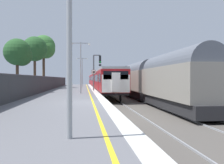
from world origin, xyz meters
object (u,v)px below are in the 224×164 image
Objects in this scene: platform_lamp_mid at (81,63)px; platform_lamp_far at (82,70)px; background_tree_centre at (19,53)px; background_tree_right at (35,50)px; freight_train_adjacent_track at (139,79)px; speed_limit_sign at (94,77)px; platform_lamp_near at (69,0)px; signal_gantry at (96,68)px; background_tree_left at (44,48)px; commuter_train_at_platform at (99,80)px.

platform_lamp_far is at bearing 90.00° from platform_lamp_mid.
background_tree_right is (-0.27, 10.83, 1.54)m from background_tree_centre.
freight_train_adjacent_track is 16.74m from platform_lamp_far.
platform_lamp_near is (-1.51, -25.71, 1.73)m from speed_limit_sign.
background_tree_right is (-8.76, 4.88, 2.82)m from signal_gantry.
platform_lamp_far is at bearing 95.15° from speed_limit_sign.
platform_lamp_mid is 6.94m from background_tree_centre.
platform_lamp_near reaches higher than platform_lamp_mid.
background_tree_left is 1.14× the size of background_tree_right.
background_tree_left is at bearing 88.56° from background_tree_centre.
platform_lamp_mid is (-1.89, -7.81, 0.20)m from signal_gantry.
platform_lamp_near reaches higher than signal_gantry.
speed_limit_sign is at bearing 18.03° from background_tree_centre.
speed_limit_sign is 4.96m from platform_lamp_mid.
background_tree_right is (-0.67, -5.16, -0.88)m from background_tree_left.
platform_lamp_near is 39.69m from background_tree_left.
commuter_train_at_platform is 24.27× the size of speed_limit_sign.
signal_gantry is at bearing -81.97° from platform_lamp_far.
speed_limit_sign is at bearing 86.65° from platform_lamp_near.
platform_lamp_far is at bearing 51.15° from background_tree_right.
commuter_train_at_platform is at bearing 85.64° from speed_limit_sign.
freight_train_adjacent_track is at bearing -15.70° from signal_gantry.
background_tree_left is (-13.55, 11.58, 5.15)m from freight_train_adjacent_track.
background_tree_right is at bearing -97.38° from background_tree_left.
platform_lamp_far reaches higher than commuter_train_at_platform.
platform_lamp_near reaches higher than commuter_train_at_platform.
platform_lamp_far is at bearing 116.21° from freight_train_adjacent_track.
background_tree_left reaches higher than background_tree_right.
signal_gantry is 0.81× the size of background_tree_centre.
platform_lamp_near is 1.10× the size of platform_lamp_mid.
platform_lamp_near is at bearing -90.00° from platform_lamp_far.
background_tree_centre reaches higher than platform_lamp_mid.
commuter_train_at_platform is 22.77m from freight_train_adjacent_track.
background_tree_centre is at bearing -161.97° from speed_limit_sign.
freight_train_adjacent_track is at bearing 40.45° from platform_lamp_mid.
commuter_train_at_platform is 10.91× the size of platform_lamp_near.
platform_lamp_far is at bearing 71.17° from background_tree_centre.
background_tree_left is at bearing -151.52° from platform_lamp_far.
freight_train_adjacent_track is at bearing -24.30° from background_tree_right.
platform_lamp_near is at bearing -74.04° from background_tree_centre.
background_tree_centre is (-9.95, -26.82, 2.93)m from commuter_train_at_platform.
background_tree_centre is 10.94m from background_tree_right.
freight_train_adjacent_track reaches higher than speed_limit_sign.
freight_train_adjacent_track is 6.12m from speed_limit_sign.
platform_lamp_near is 0.75× the size of background_tree_right.
speed_limit_sign is (-5.85, -1.77, 0.19)m from freight_train_adjacent_track.
platform_lamp_mid reaches higher than freight_train_adjacent_track.
signal_gantry is at bearing 164.30° from freight_train_adjacent_track.
platform_lamp_far is 11.25m from background_tree_right.
background_tree_centre is 0.75× the size of background_tree_right.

